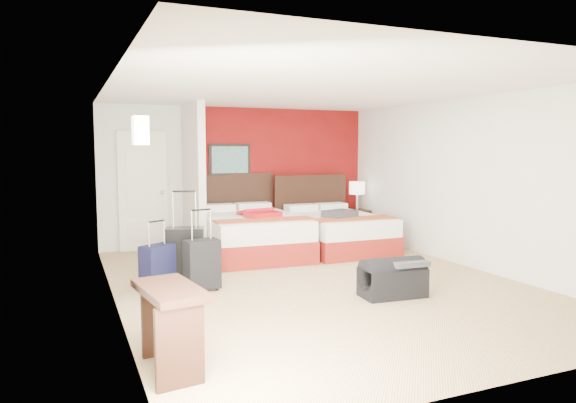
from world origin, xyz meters
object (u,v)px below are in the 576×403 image
suitcase_black (185,257)px  desk (171,328)px  suitcase_charcoal (202,266)px  bed_left (251,235)px  suitcase_navy (158,270)px  bed_right (336,232)px  duffel_bag (392,281)px  nightstand (357,224)px  red_suitcase_open (259,213)px  table_lamp (357,196)px

suitcase_black → desk: 2.68m
suitcase_charcoal → desk: size_ratio=0.75×
bed_left → suitcase_charcoal: bearing=-121.5°
bed_left → suitcase_navy: bearing=-133.6°
bed_left → bed_right: bed_left is taller
bed_right → desk: (-3.59, -3.95, 0.04)m
bed_right → duffel_bag: size_ratio=2.68×
bed_right → suitcase_black: suitcase_black is taller
nightstand → red_suitcase_open: bearing=-162.6°
suitcase_black → desk: bearing=-88.2°
bed_right → suitcase_charcoal: 3.29m
bed_left → table_lamp: bearing=18.8°
duffel_bag → red_suitcase_open: bearing=106.8°
bed_left → desk: 4.58m
red_suitcase_open → table_lamp: table_lamp is taller
red_suitcase_open → suitcase_black: red_suitcase_open is taller
table_lamp → nightstand: bearing=0.0°
suitcase_navy → duffel_bag: bearing=-58.7°
nightstand → desk: 6.53m
bed_right → table_lamp: bearing=43.3°
table_lamp → suitcase_navy: (-4.19, -2.37, -0.57)m
nightstand → suitcase_charcoal: size_ratio=0.94×
nightstand → table_lamp: size_ratio=1.05×
bed_right → red_suitcase_open: bearing=179.1°
bed_left → table_lamp: table_lamp is taller
duffel_bag → bed_left: bearing=108.3°
suitcase_charcoal → duffel_bag: bearing=-39.3°
bed_left → red_suitcase_open: (0.10, -0.10, 0.37)m
suitcase_charcoal → duffel_bag: 2.32m
bed_right → suitcase_navy: size_ratio=3.67×
suitcase_black → suitcase_charcoal: (0.13, -0.37, -0.05)m
red_suitcase_open → suitcase_charcoal: 2.28m
suitcase_navy → suitcase_black: bearing=-3.8°
bed_left → suitcase_black: 2.06m
table_lamp → suitcase_black: table_lamp is taller
table_lamp → suitcase_charcoal: size_ratio=0.90×
bed_right → suitcase_charcoal: size_ratio=3.32×
table_lamp → bed_left: bearing=-164.3°
table_lamp → duffel_bag: 4.09m
bed_right → red_suitcase_open: red_suitcase_open is taller
suitcase_charcoal → nightstand: bearing=24.8°
suitcase_black → table_lamp: bearing=45.9°
suitcase_black → duffel_bag: 2.63m
bed_left → suitcase_navy: bed_left is taller
duffel_bag → desk: bearing=-154.3°
bed_right → table_lamp: size_ratio=3.69×
red_suitcase_open → suitcase_navy: (-1.90, -1.60, -0.42)m
bed_right → duffel_bag: bearing=-104.5°
red_suitcase_open → duffel_bag: (0.63, -2.90, -0.51)m
nightstand → suitcase_charcoal: bearing=-146.7°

